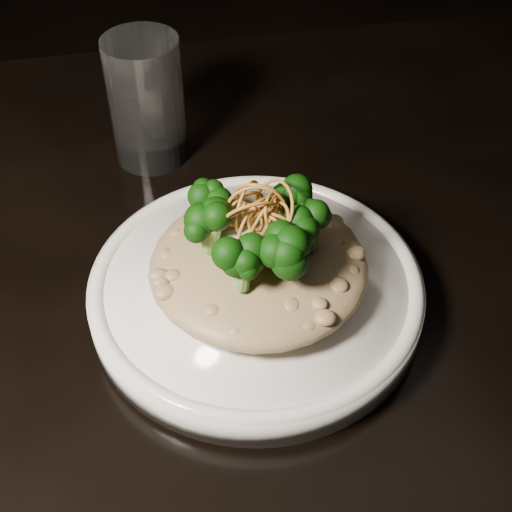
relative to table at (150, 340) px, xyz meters
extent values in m
cube|color=black|center=(0.00, 0.00, 0.06)|extent=(1.10, 0.80, 0.04)
cylinder|color=black|center=(0.48, 0.33, -0.31)|extent=(0.05, 0.05, 0.71)
cylinder|color=white|center=(0.09, -0.05, 0.10)|extent=(0.27, 0.27, 0.03)
ellipsoid|color=brown|center=(0.09, -0.05, 0.13)|extent=(0.17, 0.17, 0.04)
ellipsoid|color=white|center=(0.10, -0.04, 0.16)|extent=(0.06, 0.06, 0.02)
cylinder|color=white|center=(0.03, 0.17, 0.15)|extent=(0.07, 0.07, 0.13)
camera|label=1|loc=(0.01, -0.43, 0.52)|focal=50.00mm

